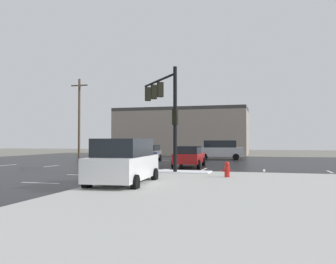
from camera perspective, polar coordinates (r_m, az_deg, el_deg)
name	(u,v)px	position (r m, az deg, el deg)	size (l,w,h in m)	color
ground_plane	(123,168)	(26.27, -7.24, -5.76)	(120.00, 120.00, 0.00)	slate
road_asphalt	(123,168)	(26.27, -7.24, -5.73)	(44.00, 44.00, 0.02)	black
sidewalk_corner	(330,200)	(12.54, 24.68, -9.96)	(18.00, 18.00, 0.14)	#B2B2AD
snow_strip_curbside	(176,171)	(20.90, 1.35, -6.39)	(4.00, 1.60, 0.06)	white
lane_markings	(132,169)	(24.55, -5.86, -6.00)	(36.15, 36.15, 0.01)	silver
traffic_signal_mast	(164,103)	(21.99, -0.65, 4.78)	(3.36, 4.23, 6.13)	black
fire_hydrant	(227,169)	(18.15, 9.51, -5.94)	(0.48, 0.26, 0.79)	red
strip_building_background	(182,132)	(53.19, 2.22, 0.07)	(19.40, 8.00, 6.86)	gray
sedan_green	(116,152)	(37.71, -8.36, -3.17)	(4.67, 2.40, 1.58)	#195933
sedan_red	(189,156)	(26.38, 3.41, -3.89)	(2.20, 4.61, 1.58)	#B21919
suv_silver	(220,149)	(38.10, 8.39, -2.80)	(4.99, 2.59, 2.03)	#B7BABF
sedan_grey	(148,153)	(33.94, -3.29, -3.37)	(2.25, 4.62, 1.58)	slate
suv_white	(124,161)	(15.39, -7.10, -4.68)	(2.45, 4.94, 2.03)	white
sedan_navy	(130,155)	(29.50, -6.20, -3.64)	(4.64, 2.29, 1.58)	#141E47
utility_pole_distant	(79,116)	(44.77, -14.13, 2.48)	(2.20, 0.28, 9.65)	brown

